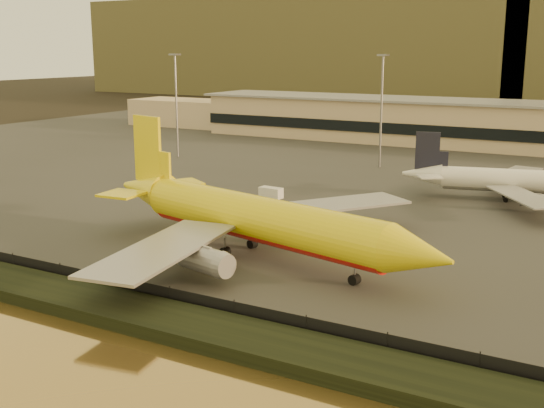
{
  "coord_description": "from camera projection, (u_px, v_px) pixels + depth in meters",
  "views": [
    {
      "loc": [
        44.61,
        -66.5,
        26.9
      ],
      "look_at": [
        0.16,
        12.0,
        6.22
      ],
      "focal_mm": 45.0,
      "sensor_mm": 36.0,
      "label": 1
    }
  ],
  "objects": [
    {
      "name": "ground",
      "position": [
        223.0,
        272.0,
        83.84
      ],
      "size": [
        900.0,
        900.0,
        0.0
      ],
      "primitive_type": "plane",
      "color": "black",
      "rests_on": "ground"
    },
    {
      "name": "embankment",
      "position": [
        130.0,
        312.0,
        69.26
      ],
      "size": [
        320.0,
        7.0,
        1.4
      ],
      "primitive_type": "cube",
      "color": "black",
      "rests_on": "ground"
    },
    {
      "name": "tarmac",
      "position": [
        441.0,
        162.0,
        164.39
      ],
      "size": [
        320.0,
        220.0,
        0.2
      ],
      "primitive_type": "cube",
      "color": "#2D2D2D",
      "rests_on": "ground"
    },
    {
      "name": "perimeter_fence",
      "position": [
        155.0,
        294.0,
        72.52
      ],
      "size": [
        300.0,
        0.05,
        2.2
      ],
      "primitive_type": "cube",
      "color": "black",
      "rests_on": "tarmac"
    },
    {
      "name": "terminal_building",
      "position": [
        422.0,
        122.0,
        195.91
      ],
      "size": [
        202.0,
        25.0,
        12.6
      ],
      "color": "tan",
      "rests_on": "tarmac"
    },
    {
      "name": "apron_light_masts",
      "position": [
        491.0,
        105.0,
        136.74
      ],
      "size": [
        152.2,
        12.2,
        25.4
      ],
      "color": "slate",
      "rests_on": "tarmac"
    },
    {
      "name": "distant_hills",
      "position": [
        532.0,
        40.0,
        375.17
      ],
      "size": [
        470.0,
        160.0,
        70.0
      ],
      "color": "brown",
      "rests_on": "ground"
    },
    {
      "name": "dhl_cargo_jet",
      "position": [
        255.0,
        219.0,
        88.21
      ],
      "size": [
        56.32,
        54.15,
        16.96
      ],
      "rotation": [
        0.0,
        0.0,
        -0.23
      ],
      "color": "yellow",
      "rests_on": "tarmac"
    },
    {
      "name": "white_narrowbody_jet",
      "position": [
        519.0,
        181.0,
        121.19
      ],
      "size": [
        40.85,
        39.12,
        11.86
      ],
      "rotation": [
        0.0,
        0.0,
        0.24
      ],
      "color": "white",
      "rests_on": "tarmac"
    },
    {
      "name": "gse_vehicle_yellow",
      "position": [
        349.0,
        228.0,
        100.24
      ],
      "size": [
        4.3,
        3.25,
        1.77
      ],
      "primitive_type": "cube",
      "rotation": [
        0.0,
        0.0,
        0.43
      ],
      "color": "yellow",
      "rests_on": "tarmac"
    },
    {
      "name": "gse_vehicle_white",
      "position": [
        271.0,
        193.0,
        124.27
      ],
      "size": [
        4.43,
        2.28,
        1.93
      ],
      "primitive_type": "cube",
      "rotation": [
        0.0,
        0.0,
        -0.08
      ],
      "color": "white",
      "rests_on": "tarmac"
    }
  ]
}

